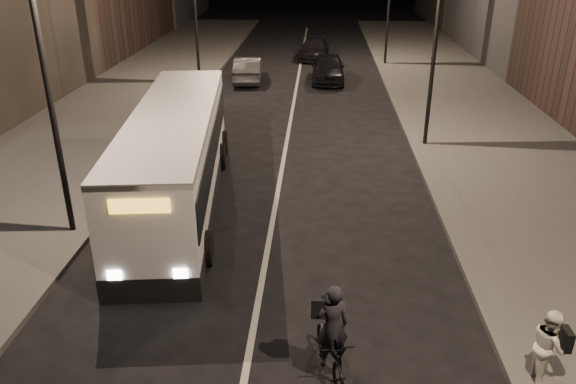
# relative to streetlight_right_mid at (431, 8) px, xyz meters

# --- Properties ---
(ground) EXTENTS (180.00, 180.00, 0.00)m
(ground) POSITION_rel_streetlight_right_mid_xyz_m (-5.33, -12.00, -5.36)
(ground) COLOR black
(ground) RESTS_ON ground
(sidewalk_right) EXTENTS (7.00, 70.00, 0.16)m
(sidewalk_right) POSITION_rel_streetlight_right_mid_xyz_m (3.17, 2.00, -5.28)
(sidewalk_right) COLOR #3E3E3B
(sidewalk_right) RESTS_ON ground
(sidewalk_left) EXTENTS (7.00, 70.00, 0.16)m
(sidewalk_left) POSITION_rel_streetlight_right_mid_xyz_m (-13.83, 2.00, -5.28)
(sidewalk_left) COLOR #3E3E3B
(sidewalk_left) RESTS_ON ground
(streetlight_right_mid) EXTENTS (1.20, 0.44, 8.12)m
(streetlight_right_mid) POSITION_rel_streetlight_right_mid_xyz_m (0.00, 0.00, 0.00)
(streetlight_right_mid) COLOR black
(streetlight_right_mid) RESTS_ON sidewalk_right
(streetlight_left_near) EXTENTS (1.20, 0.44, 8.12)m
(streetlight_left_near) POSITION_rel_streetlight_right_mid_xyz_m (-10.66, -8.00, 0.00)
(streetlight_left_near) COLOR black
(streetlight_left_near) RESTS_ON sidewalk_left
(city_bus) EXTENTS (3.55, 11.29, 3.00)m
(city_bus) POSITION_rel_streetlight_right_mid_xyz_m (-8.41, -5.63, -3.73)
(city_bus) COLOR white
(city_bus) RESTS_ON ground
(cyclist_on_bicycle) EXTENTS (1.08, 1.91, 2.08)m
(cyclist_on_bicycle) POSITION_rel_streetlight_right_mid_xyz_m (-3.69, -13.19, -4.67)
(cyclist_on_bicycle) COLOR black
(cyclist_on_bicycle) RESTS_ON ground
(pedestrian_woman) EXTENTS (0.61, 0.76, 1.51)m
(pedestrian_woman) POSITION_rel_streetlight_right_mid_xyz_m (0.27, -13.28, -4.45)
(pedestrian_woman) COLOR silver
(pedestrian_woman) RESTS_ON sidewalk_right
(car_near) EXTENTS (1.89, 4.63, 1.57)m
(car_near) POSITION_rel_streetlight_right_mid_xyz_m (-3.55, 11.22, -4.57)
(car_near) COLOR black
(car_near) RESTS_ON ground
(car_mid) EXTENTS (1.82, 4.47, 1.44)m
(car_mid) POSITION_rel_streetlight_right_mid_xyz_m (-8.22, 10.94, -4.64)
(car_mid) COLOR #313133
(car_mid) RESTS_ON ground
(car_far) EXTENTS (2.32, 4.81, 1.35)m
(car_far) POSITION_rel_streetlight_right_mid_xyz_m (-4.48, 18.16, -4.69)
(car_far) COLOR black
(car_far) RESTS_ON ground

